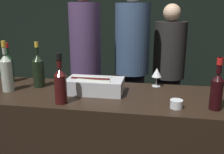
% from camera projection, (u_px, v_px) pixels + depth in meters
% --- Properties ---
extents(wall_back_chalkboard, '(6.40, 0.06, 2.80)m').
position_uv_depth(wall_back_chalkboard, '(137.00, 21.00, 3.89)').
color(wall_back_chalkboard, black).
rests_on(wall_back_chalkboard, ground_plane).
extents(ice_bin_with_bottles, '(0.41, 0.21, 0.11)m').
position_uv_depth(ice_bin_with_bottles, '(94.00, 85.00, 1.80)').
color(ice_bin_with_bottles, '#B7BABF').
rests_on(ice_bin_with_bottles, bar_counter).
extents(wine_glass, '(0.08, 0.08, 0.15)m').
position_uv_depth(wine_glass, '(157.00, 73.00, 1.94)').
color(wine_glass, silver).
rests_on(wine_glass, bar_counter).
extents(candle_votive, '(0.08, 0.08, 0.05)m').
position_uv_depth(candle_votive, '(176.00, 104.00, 1.53)').
color(candle_votive, silver).
rests_on(candle_votive, bar_counter).
extents(red_wine_bottle_burgundy, '(0.07, 0.07, 0.33)m').
position_uv_depth(red_wine_bottle_burgundy, '(9.00, 67.00, 2.06)').
color(red_wine_bottle_burgundy, '#143319').
rests_on(red_wine_bottle_burgundy, bar_counter).
extents(red_wine_bottle_tall, '(0.07, 0.07, 0.32)m').
position_uv_depth(red_wine_bottle_tall, '(217.00, 89.00, 1.48)').
color(red_wine_bottle_tall, black).
rests_on(red_wine_bottle_tall, bar_counter).
extents(rose_wine_bottle, '(0.08, 0.08, 0.37)m').
position_uv_depth(rose_wine_bottle, '(7.00, 72.00, 1.82)').
color(rose_wine_bottle, '#9EA899').
rests_on(rose_wine_bottle, bar_counter).
extents(champagne_bottle, '(0.09, 0.09, 0.36)m').
position_uv_depth(champagne_bottle, '(38.00, 70.00, 1.93)').
color(champagne_bottle, black).
rests_on(champagne_bottle, bar_counter).
extents(red_wine_bottle_black_foil, '(0.08, 0.08, 0.33)m').
position_uv_depth(red_wine_bottle_black_foil, '(60.00, 83.00, 1.58)').
color(red_wine_bottle_black_foil, '#380F0F').
rests_on(red_wine_bottle_black_foil, bar_counter).
extents(person_in_hoodie, '(0.39, 0.39, 1.65)m').
position_uv_depth(person_in_hoodie, '(169.00, 64.00, 3.14)').
color(person_in_hoodie, black).
rests_on(person_in_hoodie, ground_plane).
extents(person_blond_tee, '(0.39, 0.39, 1.85)m').
position_uv_depth(person_blond_tee, '(132.00, 58.00, 2.86)').
color(person_blond_tee, black).
rests_on(person_blond_tee, ground_plane).
extents(person_grey_polo, '(0.32, 0.32, 1.86)m').
position_uv_depth(person_grey_polo, '(86.00, 60.00, 2.66)').
color(person_grey_polo, black).
rests_on(person_grey_polo, ground_plane).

